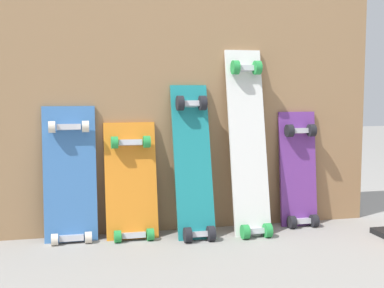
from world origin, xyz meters
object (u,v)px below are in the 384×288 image
skateboard_blue (70,182)px  skateboard_orange (131,189)px  skateboard_teal (194,168)px  skateboard_white (249,149)px  skateboard_purple (299,176)px

skateboard_blue → skateboard_orange: bearing=-3.4°
skateboard_blue → skateboard_teal: size_ratio=0.88×
skateboard_blue → skateboard_orange: skateboard_blue is taller
skateboard_blue → skateboard_orange: 0.26m
skateboard_blue → skateboard_white: 0.79m
skateboard_teal → skateboard_white: skateboard_white is taller
skateboard_teal → skateboard_white: size_ratio=0.82×
skateboard_white → skateboard_orange: bearing=175.7°
skateboard_orange → skateboard_purple: skateboard_purple is taller
skateboard_white → skateboard_purple: skateboard_white is taller
skateboard_teal → skateboard_purple: bearing=6.5°
skateboard_blue → skateboard_orange: (0.26, -0.02, -0.04)m
skateboard_teal → skateboard_purple: skateboard_teal is taller
skateboard_blue → skateboard_teal: (0.52, -0.06, 0.05)m
skateboard_orange → skateboard_white: size_ratio=0.64×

